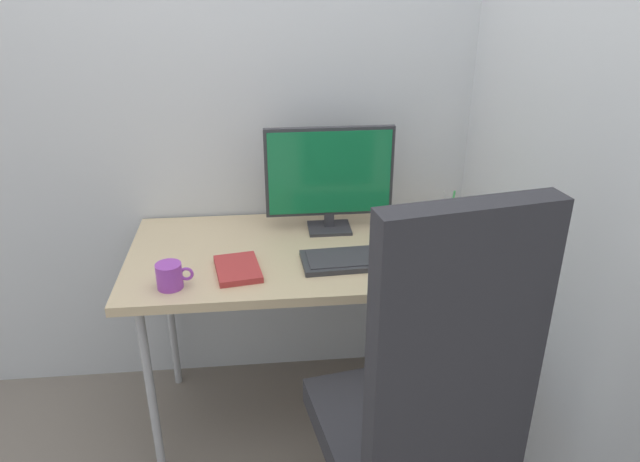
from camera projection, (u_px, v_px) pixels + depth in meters
ground_plane at (312, 412)px, 2.44m from camera, size 8.00×8.00×0.00m
wall_back at (301, 47)px, 2.17m from camera, size 3.13×0.04×2.80m
wall_side_right at (557, 75)px, 1.67m from camera, size 0.04×2.50×2.80m
desk at (311, 261)px, 2.14m from camera, size 1.29×0.66×0.75m
office_chair at (422, 412)px, 1.53m from camera, size 0.65×0.64×1.27m
monitor at (329, 175)px, 2.19m from camera, size 0.48×0.13×0.40m
keyboard at (371, 258)px, 2.03m from camera, size 0.48×0.19×0.02m
mouse at (474, 247)px, 2.09m from camera, size 0.08×0.11×0.04m
pen_holder at (447, 215)px, 2.27m from camera, size 0.09×0.09×0.16m
notebook at (238, 269)px, 1.96m from camera, size 0.17×0.21×0.02m
coffee_mug at (170, 276)px, 1.86m from camera, size 0.12×0.08×0.08m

